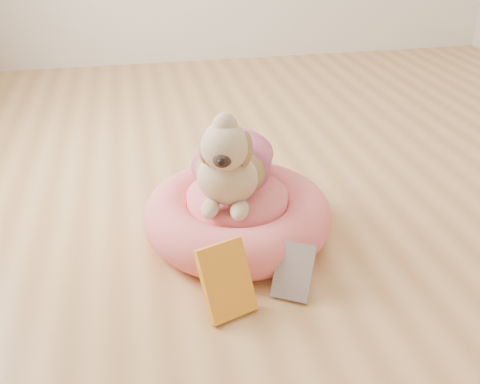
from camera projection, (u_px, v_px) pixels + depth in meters
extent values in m
plane|color=tan|center=(352.00, 197.00, 2.27)|extent=(4.50, 4.50, 0.00)
cylinder|color=#FE6663|center=(237.00, 222.00, 2.00)|extent=(0.50, 0.50, 0.11)
torus|color=#FE6663|center=(237.00, 214.00, 1.98)|extent=(0.69, 0.69, 0.18)
cylinder|color=#FE6663|center=(237.00, 204.00, 1.96)|extent=(0.37, 0.37, 0.09)
cube|color=yellow|center=(226.00, 280.00, 1.61)|extent=(0.19, 0.17, 0.22)
cube|color=white|center=(294.00, 271.00, 1.69)|extent=(0.16, 0.16, 0.16)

